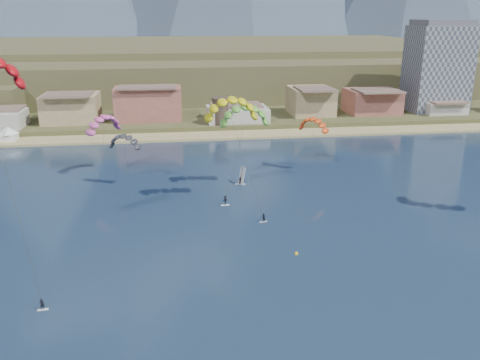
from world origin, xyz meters
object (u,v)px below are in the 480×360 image
object	(u,v)px
kitesurfer_yellow	(232,105)
buoy	(296,254)
apartment_tower	(438,67)
watchtower	(221,111)
windsurfer	(241,179)
kitesurfer_green	(244,112)

from	to	relation	value
kitesurfer_yellow	buoy	distance (m)	31.33
apartment_tower	watchtower	xyz separation A→B (m)	(-80.00, -14.00, -11.45)
kitesurfer_yellow	windsurfer	bearing A→B (deg)	73.91
kitesurfer_green	kitesurfer_yellow	bearing A→B (deg)	-111.94
watchtower	kitesurfer_yellow	distance (m)	68.28
kitesurfer_yellow	kitesurfer_green	distance (m)	10.69
kitesurfer_yellow	kitesurfer_green	size ratio (longest dim) A/B	1.14
watchtower	apartment_tower	bearing A→B (deg)	9.93
watchtower	kitesurfer_yellow	bearing A→B (deg)	-93.84
watchtower	kitesurfer_green	world-z (taller)	kitesurfer_green
apartment_tower	kitesurfer_green	bearing A→B (deg)	-138.51
kitesurfer_yellow	buoy	world-z (taller)	kitesurfer_yellow
windsurfer	kitesurfer_green	bearing A→B (deg)	-80.67
kitesurfer_green	windsurfer	distance (m)	15.44
watchtower	windsurfer	distance (m)	55.21
watchtower	buoy	size ratio (longest dim) A/B	13.72
kitesurfer_green	windsurfer	xyz separation A→B (m)	(-0.39, 2.39, -15.25)
kitesurfer_yellow	kitesurfer_green	bearing A→B (deg)	68.06
apartment_tower	kitesurfer_yellow	size ratio (longest dim) A/B	1.39
windsurfer	kitesurfer_yellow	bearing A→B (deg)	-106.09
windsurfer	buoy	xyz separation A→B (m)	(3.90, -35.15, -1.16)
kitesurfer_yellow	buoy	size ratio (longest dim) A/B	36.76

